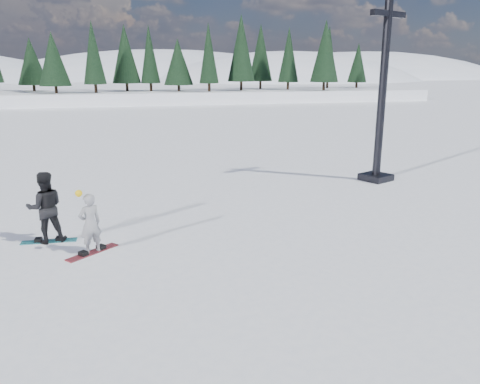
{
  "coord_description": "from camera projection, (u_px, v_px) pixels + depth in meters",
  "views": [
    {
      "loc": [
        1.81,
        -12.4,
        4.78
      ],
      "look_at": [
        5.14,
        0.89,
        1.1
      ],
      "focal_mm": 35.0,
      "sensor_mm": 36.0,
      "label": 1
    }
  ],
  "objects": [
    {
      "name": "snowboard_woman",
      "position": [
        93.0,
        252.0,
        12.4
      ],
      "size": [
        1.34,
        1.17,
        0.03
      ],
      "primitive_type": "cube",
      "rotation": [
        0.0,
        0.0,
        0.69
      ],
      "color": "maroon",
      "rests_on": "ground"
    },
    {
      "name": "snowboarder_woman",
      "position": [
        90.0,
        223.0,
        12.19
      ],
      "size": [
        0.71,
        0.62,
        1.77
      ],
      "rotation": [
        0.0,
        0.0,
        3.64
      ],
      "color": "#949498",
      "rests_on": "ground"
    },
    {
      "name": "alpine_backdrop",
      "position": [
        88.0,
        114.0,
        190.51
      ],
      "size": [
        412.5,
        227.0,
        53.2
      ],
      "color": "white",
      "rests_on": "ground"
    },
    {
      "name": "lift_tower",
      "position": [
        381.0,
        111.0,
        19.55
      ],
      "size": [
        1.95,
        1.45,
        7.36
      ],
      "rotation": [
        0.0,
        0.0,
        0.41
      ],
      "color": "black",
      "rests_on": "ground"
    },
    {
      "name": "snowboarder_man",
      "position": [
        45.0,
        208.0,
        12.93
      ],
      "size": [
        1.1,
        0.93,
        2.02
      ],
      "primitive_type": "imported",
      "rotation": [
        0.0,
        0.0,
        3.32
      ],
      "color": "black",
      "rests_on": "ground"
    },
    {
      "name": "ground",
      "position": [
        61.0,
        252.0,
        12.43
      ],
      "size": [
        420.0,
        420.0,
        0.0
      ],
      "primitive_type": "plane",
      "color": "white",
      "rests_on": "ground"
    },
    {
      "name": "snowboard_man",
      "position": [
        49.0,
        241.0,
        13.19
      ],
      "size": [
        1.51,
        0.37,
        0.03
      ],
      "primitive_type": "cube",
      "rotation": [
        0.0,
        0.0,
        -0.06
      ],
      "color": "teal",
      "rests_on": "ground"
    }
  ]
}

